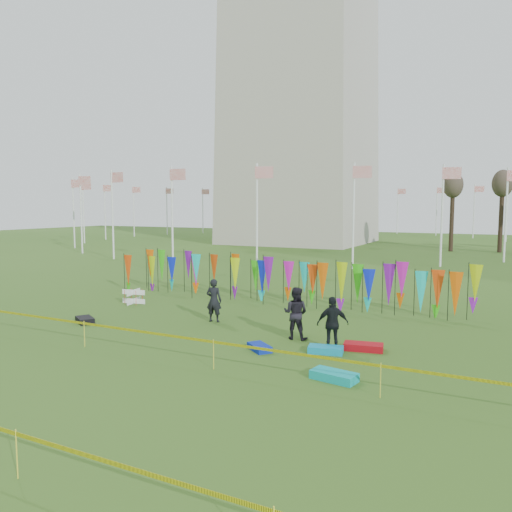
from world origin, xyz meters
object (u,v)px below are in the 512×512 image
at_px(kite_bag_blue, 260,347).
at_px(kite_bag_red, 363,347).
at_px(person_left, 214,300).
at_px(person_right, 333,323).
at_px(kite_bag_turquoise, 326,350).
at_px(kite_bag_black, 85,320).
at_px(person_mid, 296,313).
at_px(box_kite, 134,297).
at_px(kite_bag_teal, 334,376).

bearing_deg(kite_bag_blue, kite_bag_red, 27.20).
bearing_deg(person_left, kite_bag_blue, 130.55).
bearing_deg(kite_bag_red, kite_bag_blue, -152.80).
height_order(person_left, kite_bag_red, person_left).
xyz_separation_m(person_right, kite_bag_turquoise, (-0.08, -0.44, -0.78)).
bearing_deg(kite_bag_black, kite_bag_red, 6.48).
distance_m(person_right, kite_bag_blue, 2.55).
xyz_separation_m(kite_bag_turquoise, kite_bag_red, (1.01, 0.86, 0.01)).
xyz_separation_m(person_mid, person_right, (1.62, -0.73, -0.05)).
bearing_deg(person_mid, person_right, 152.41).
distance_m(box_kite, kite_bag_black, 4.15).
bearing_deg(person_left, kite_bag_black, 18.25).
distance_m(person_left, kite_bag_teal, 8.01).
bearing_deg(kite_bag_turquoise, kite_bag_red, 40.39).
distance_m(kite_bag_red, kite_bag_teal, 3.19).
height_order(box_kite, kite_bag_red, box_kite).
bearing_deg(person_mid, person_left, -16.89).
relative_size(person_right, kite_bag_red, 1.40).
relative_size(person_right, kite_bag_teal, 1.43).
distance_m(person_mid, person_right, 1.78).
bearing_deg(kite_bag_black, kite_bag_turquoise, 2.31).
relative_size(box_kite, kite_bag_turquoise, 0.63).
relative_size(kite_bag_turquoise, kite_bag_teal, 0.89).
bearing_deg(kite_bag_teal, kite_bag_red, 90.44).
bearing_deg(kite_bag_red, person_mid, 173.21).
relative_size(kite_bag_blue, kite_bag_teal, 0.76).
distance_m(kite_bag_black, kite_bag_teal, 11.40).
bearing_deg(kite_bag_blue, kite_bag_turquoise, 19.16).
relative_size(kite_bag_turquoise, kite_bag_blue, 1.17).
relative_size(person_right, kite_bag_turquoise, 1.61).
bearing_deg(kite_bag_turquoise, person_right, 79.62).
distance_m(kite_bag_turquoise, kite_bag_black, 10.21).
xyz_separation_m(box_kite, kite_bag_blue, (9.05, -4.34, -0.25)).
relative_size(person_mid, kite_bag_turquoise, 1.69).
bearing_deg(kite_bag_turquoise, kite_bag_black, -177.69).
bearing_deg(person_right, person_mid, -52.39).
relative_size(person_left, kite_bag_red, 1.41).
xyz_separation_m(person_mid, kite_bag_red, (2.55, -0.30, -0.83)).
distance_m(person_mid, kite_bag_blue, 2.12).
relative_size(kite_bag_turquoise, kite_bag_red, 0.87).
height_order(person_right, kite_bag_red, person_right).
relative_size(person_mid, kite_bag_blue, 1.98).
xyz_separation_m(person_right, kite_bag_black, (-10.28, -0.85, -0.78)).
bearing_deg(box_kite, kite_bag_turquoise, -18.11).
distance_m(person_right, kite_bag_teal, 3.03).
bearing_deg(kite_bag_teal, kite_bag_turquoise, 114.09).
distance_m(kite_bag_turquoise, kite_bag_blue, 2.17).
distance_m(box_kite, person_mid, 9.89).
height_order(kite_bag_black, kite_bag_teal, kite_bag_teal).
height_order(person_left, person_right, person_left).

